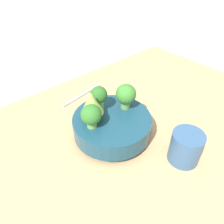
% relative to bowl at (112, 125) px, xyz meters
% --- Properties ---
extents(ground_plane, '(6.00, 6.00, 0.00)m').
position_rel_bowl_xyz_m(ground_plane, '(-0.03, 0.03, -0.08)').
color(ground_plane, silver).
extents(table, '(1.15, 0.76, 0.04)m').
position_rel_bowl_xyz_m(table, '(-0.03, 0.03, -0.06)').
color(table, tan).
rests_on(table, ground_plane).
extents(bowl, '(0.22, 0.22, 0.07)m').
position_rel_bowl_xyz_m(bowl, '(0.00, 0.00, 0.00)').
color(bowl, navy).
rests_on(bowl, table).
extents(broccoli_floret_front, '(0.05, 0.05, 0.08)m').
position_rel_bowl_xyz_m(broccoli_floret_front, '(0.00, -0.05, 0.07)').
color(broccoli_floret_front, '#7AB256').
rests_on(broccoli_floret_front, bowl).
extents(broccoli_floret_left, '(0.06, 0.06, 0.08)m').
position_rel_bowl_xyz_m(broccoli_floret_left, '(-0.06, -0.01, 0.07)').
color(broccoli_floret_left, '#609347').
rests_on(broccoli_floret_left, bowl).
extents(romanesco_piece_near, '(0.06, 0.06, 0.09)m').
position_rel_bowl_xyz_m(romanesco_piece_near, '(0.04, -0.03, 0.08)').
color(romanesco_piece_near, '#609347').
rests_on(romanesco_piece_near, bowl).
extents(broccoli_floret_right, '(0.05, 0.05, 0.07)m').
position_rel_bowl_xyz_m(broccoli_floret_right, '(0.06, -0.01, 0.07)').
color(broccoli_floret_right, '#6BA34C').
rests_on(broccoli_floret_right, bowl).
extents(cup, '(0.08, 0.08, 0.09)m').
position_rel_bowl_xyz_m(cup, '(-0.08, 0.19, 0.00)').
color(cup, '#33567F').
rests_on(cup, table).
extents(fork, '(0.18, 0.04, 0.01)m').
position_rel_bowl_xyz_m(fork, '(-0.05, -0.23, -0.04)').
color(fork, '#B2B2B7').
rests_on(fork, table).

